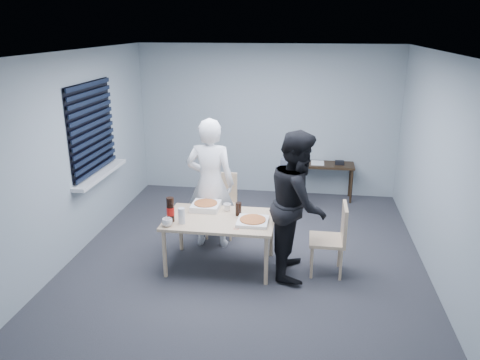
% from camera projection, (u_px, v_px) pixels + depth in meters
% --- Properties ---
extents(room, '(5.00, 5.00, 5.00)m').
position_uv_depth(room, '(95.00, 136.00, 6.44)').
color(room, '#2A2A2F').
rests_on(room, ground).
extents(dining_table, '(1.34, 0.85, 0.65)m').
position_uv_depth(dining_table, '(220.00, 223.00, 5.73)').
color(dining_table, beige).
rests_on(dining_table, ground).
extents(chair_far, '(0.42, 0.42, 0.89)m').
position_uv_depth(chair_far, '(222.00, 200.00, 6.70)').
color(chair_far, beige).
rests_on(chair_far, ground).
extents(chair_right, '(0.42, 0.42, 0.89)m').
position_uv_depth(chair_right, '(335.00, 235.00, 5.59)').
color(chair_right, beige).
rests_on(chair_right, ground).
extents(person_white, '(0.65, 0.42, 1.77)m').
position_uv_depth(person_white, '(210.00, 184.00, 6.23)').
color(person_white, white).
rests_on(person_white, ground).
extents(person_black, '(0.47, 0.86, 1.77)m').
position_uv_depth(person_black, '(298.00, 204.00, 5.52)').
color(person_black, black).
rests_on(person_black, ground).
extents(side_table, '(0.94, 0.42, 0.63)m').
position_uv_depth(side_table, '(326.00, 168.00, 8.04)').
color(side_table, black).
rests_on(side_table, ground).
extents(stool, '(0.33, 0.33, 0.46)m').
position_uv_depth(stool, '(289.00, 190.00, 7.57)').
color(stool, black).
rests_on(stool, ground).
extents(backpack, '(0.29, 0.21, 0.40)m').
position_uv_depth(backpack, '(289.00, 172.00, 7.47)').
color(backpack, slate).
rests_on(backpack, stool).
extents(pizza_box_a, '(0.35, 0.35, 0.09)m').
position_uv_depth(pizza_box_a, '(206.00, 206.00, 5.99)').
color(pizza_box_a, white).
rests_on(pizza_box_a, dining_table).
extents(pizza_box_b, '(0.37, 0.37, 0.05)m').
position_uv_depth(pizza_box_b, '(253.00, 221.00, 5.57)').
color(pizza_box_b, white).
rests_on(pizza_box_b, dining_table).
extents(mug_a, '(0.17, 0.17, 0.10)m').
position_uv_depth(mug_a, '(167.00, 222.00, 5.47)').
color(mug_a, white).
rests_on(mug_a, dining_table).
extents(mug_b, '(0.10, 0.10, 0.09)m').
position_uv_depth(mug_b, '(227.00, 207.00, 5.93)').
color(mug_b, white).
rests_on(mug_b, dining_table).
extents(cola_glass, '(0.10, 0.10, 0.17)m').
position_uv_depth(cola_glass, '(238.00, 209.00, 5.77)').
color(cola_glass, black).
rests_on(cola_glass, dining_table).
extents(soda_bottle, '(0.09, 0.09, 0.30)m').
position_uv_depth(soda_bottle, '(170.00, 210.00, 5.58)').
color(soda_bottle, black).
rests_on(soda_bottle, dining_table).
extents(plastic_cups, '(0.09, 0.09, 0.19)m').
position_uv_depth(plastic_cups, '(182.00, 216.00, 5.54)').
color(plastic_cups, silver).
rests_on(plastic_cups, dining_table).
extents(rubber_band, '(0.06, 0.06, 0.00)m').
position_uv_depth(rubber_band, '(236.00, 229.00, 5.41)').
color(rubber_band, red).
rests_on(rubber_band, dining_table).
extents(papers, '(0.26, 0.32, 0.00)m').
position_uv_depth(papers, '(318.00, 163.00, 8.05)').
color(papers, white).
rests_on(papers, side_table).
extents(black_box, '(0.16, 0.12, 0.06)m').
position_uv_depth(black_box, '(340.00, 163.00, 7.96)').
color(black_box, black).
rests_on(black_box, side_table).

